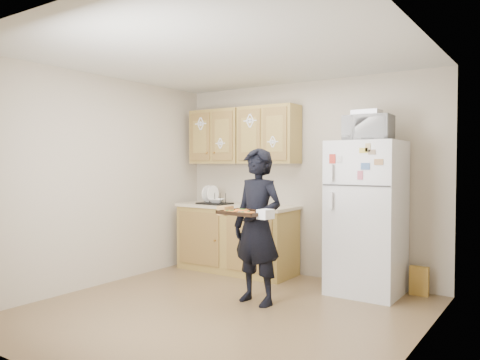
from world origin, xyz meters
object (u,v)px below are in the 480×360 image
(microwave, at_px, (368,128))
(baking_tray, at_px, (245,213))
(person, at_px, (257,226))
(refrigerator, at_px, (367,217))
(dish_rack, at_px, (215,198))

(microwave, bearing_deg, baking_tray, -125.64)
(microwave, bearing_deg, person, -134.40)
(refrigerator, distance_m, person, 1.29)
(refrigerator, xyz_separation_m, person, (-0.80, -1.00, -0.05))
(baking_tray, height_order, dish_rack, dish_rack)
(microwave, bearing_deg, dish_rack, 176.31)
(person, relative_size, dish_rack, 3.80)
(refrigerator, height_order, person, refrigerator)
(person, height_order, microwave, microwave)
(refrigerator, bearing_deg, person, -128.73)
(person, xyz_separation_m, dish_rack, (-1.30, 0.97, 0.18))
(baking_tray, height_order, microwave, microwave)
(refrigerator, relative_size, dish_rack, 4.02)
(refrigerator, bearing_deg, baking_tray, -120.46)
(refrigerator, height_order, baking_tray, refrigerator)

